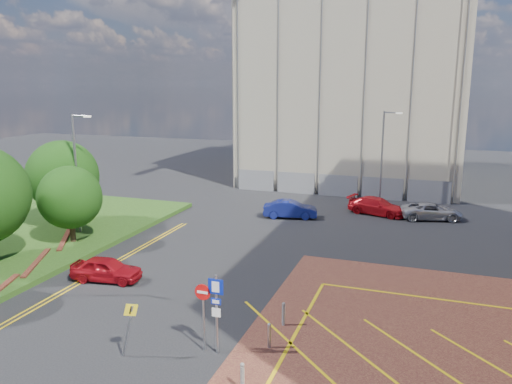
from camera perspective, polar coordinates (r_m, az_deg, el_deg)
The scene contains 13 objects.
ground at distance 19.79m, azimuth -7.08°, elevation -18.89°, with size 140.00×140.00×0.00m, color black.
tree_c at distance 33.60m, azimuth -20.50°, elevation -0.58°, with size 4.00×4.00×4.90m.
tree_d at distance 37.63m, azimuth -21.22°, elevation 1.72°, with size 5.00×5.00×6.08m.
lamp_left_far at distance 35.43m, azimuth -19.78°, elevation 2.52°, with size 1.53×0.16×8.00m.
lamp_back at distance 43.65m, azimuth 14.30°, elevation 4.18°, with size 1.53×0.16×8.00m.
sign_cluster at distance 19.54m, azimuth -5.13°, elevation -12.78°, with size 1.17×0.12×3.20m.
warning_sign at distance 19.90m, azimuth -14.34°, elevation -14.34°, with size 0.75×0.42×2.25m.
construction_building at distance 55.65m, azimuth 11.53°, elevation 12.83°, with size 21.20×19.20×22.00m, color #AFA78F.
construction_fence at distance 46.52m, azimuth 10.53°, elevation 0.63°, with size 21.60×0.06×2.00m, color gray.
car_red_left at distance 27.79m, azimuth -16.73°, elevation -8.43°, with size 1.50×3.73×1.27m, color #A60E17.
car_blue_back at distance 38.83m, azimuth 3.93°, elevation -1.97°, with size 1.45×4.15×1.37m, color navy.
car_red_back at distance 40.90m, azimuth 13.68°, elevation -1.58°, with size 1.90×4.66×1.35m, color red.
car_silver_back at distance 40.64m, azimuth 19.40°, elevation -2.07°, with size 2.12×4.60×1.28m, color #ADACB4.
Camera 1 is at (7.70, -15.11, 10.21)m, focal length 35.00 mm.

